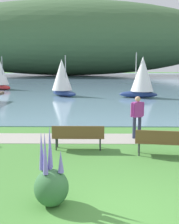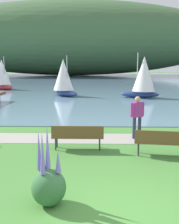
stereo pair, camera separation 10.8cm
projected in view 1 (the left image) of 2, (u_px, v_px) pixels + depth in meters
name	position (u px, v px, depth m)	size (l,w,h in m)	color
ground_plane	(126.00, 218.00, 5.18)	(200.00, 200.00, 0.00)	#478438
bay_water	(96.00, 80.00, 52.08)	(180.00, 80.00, 0.04)	#6B8EA8
distant_hillside	(68.00, 39.00, 70.96)	(83.45, 28.00, 19.26)	#42663D
shoreline_path	(109.00, 138.00, 10.75)	(60.00, 1.50, 0.01)	#A39E93
park_bench_near_camera	(78.00, 135.00, 9.28)	(1.80, 0.48, 0.88)	brown
park_bench_further_along	(163.00, 141.00, 8.62)	(1.85, 0.71, 0.88)	brown
person_at_shoreline	(137.00, 114.00, 10.64)	(0.57, 0.35, 1.71)	#282D47
echium_bush_closest_to_camera	(51.00, 183.00, 5.61)	(0.73, 0.73, 1.68)	#386B3D
sailboat_mid_bay	(0.00, 74.00, 31.05)	(3.12, 2.99, 3.83)	#B22323
sailboat_toward_hillside	(142.00, 77.00, 23.32)	(3.45, 2.29, 3.93)	navy
sailboat_far_off	(62.00, 77.00, 24.62)	(2.97, 2.96, 3.72)	navy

